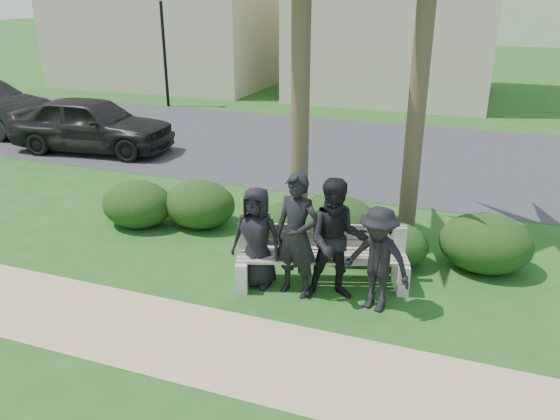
{
  "coord_description": "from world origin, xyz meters",
  "views": [
    {
      "loc": [
        2.75,
        -6.98,
        4.17
      ],
      "look_at": [
        -0.18,
        1.0,
        0.81
      ],
      "focal_mm": 35.0,
      "sensor_mm": 36.0,
      "label": 1
    }
  ],
  "objects_px": {
    "man_a": "(257,237)",
    "man_d": "(377,259)",
    "park_bench": "(322,261)",
    "street_lamp": "(163,29)",
    "man_b": "(297,236)",
    "car_a": "(92,124)",
    "man_c": "(337,241)"
  },
  "relations": [
    {
      "from": "man_c",
      "to": "car_a",
      "type": "distance_m",
      "value": 10.13
    },
    {
      "from": "man_a",
      "to": "man_d",
      "type": "bearing_deg",
      "value": -2.97
    },
    {
      "from": "park_bench",
      "to": "man_c",
      "type": "height_order",
      "value": "man_c"
    },
    {
      "from": "street_lamp",
      "to": "man_d",
      "type": "height_order",
      "value": "street_lamp"
    },
    {
      "from": "park_bench",
      "to": "man_b",
      "type": "bearing_deg",
      "value": -148.92
    },
    {
      "from": "park_bench",
      "to": "man_d",
      "type": "xyz_separation_m",
      "value": [
        0.88,
        -0.37,
        0.36
      ]
    },
    {
      "from": "street_lamp",
      "to": "man_d",
      "type": "bearing_deg",
      "value": -48.76
    },
    {
      "from": "park_bench",
      "to": "man_a",
      "type": "distance_m",
      "value": 1.06
    },
    {
      "from": "man_b",
      "to": "man_d",
      "type": "distance_m",
      "value": 1.2
    },
    {
      "from": "man_c",
      "to": "car_a",
      "type": "bearing_deg",
      "value": 128.75
    },
    {
      "from": "man_a",
      "to": "man_b",
      "type": "height_order",
      "value": "man_b"
    },
    {
      "from": "man_b",
      "to": "man_d",
      "type": "height_order",
      "value": "man_b"
    },
    {
      "from": "park_bench",
      "to": "man_d",
      "type": "distance_m",
      "value": 1.03
    },
    {
      "from": "street_lamp",
      "to": "man_b",
      "type": "bearing_deg",
      "value": -52.01
    },
    {
      "from": "man_a",
      "to": "man_b",
      "type": "xyz_separation_m",
      "value": [
        0.65,
        -0.05,
        0.15
      ]
    },
    {
      "from": "park_bench",
      "to": "man_d",
      "type": "bearing_deg",
      "value": -41.43
    },
    {
      "from": "park_bench",
      "to": "car_a",
      "type": "relative_size",
      "value": 0.6
    },
    {
      "from": "man_a",
      "to": "man_d",
      "type": "xyz_separation_m",
      "value": [
        1.83,
        -0.07,
        -0.01
      ]
    },
    {
      "from": "man_d",
      "to": "man_c",
      "type": "bearing_deg",
      "value": -172.7
    },
    {
      "from": "man_a",
      "to": "man_b",
      "type": "relative_size",
      "value": 0.84
    },
    {
      "from": "man_b",
      "to": "street_lamp",
      "type": "bearing_deg",
      "value": 138.57
    },
    {
      "from": "man_d",
      "to": "park_bench",
      "type": "bearing_deg",
      "value": 173.53
    },
    {
      "from": "street_lamp",
      "to": "man_c",
      "type": "bearing_deg",
      "value": -50.2
    },
    {
      "from": "park_bench",
      "to": "man_b",
      "type": "height_order",
      "value": "man_b"
    },
    {
      "from": "man_d",
      "to": "car_a",
      "type": "height_order",
      "value": "car_a"
    },
    {
      "from": "park_bench",
      "to": "car_a",
      "type": "bearing_deg",
      "value": 129.21
    },
    {
      "from": "street_lamp",
      "to": "park_bench",
      "type": "xyz_separation_m",
      "value": [
        9.8,
        -11.81,
        -2.54
      ]
    },
    {
      "from": "park_bench",
      "to": "man_c",
      "type": "distance_m",
      "value": 0.64
    },
    {
      "from": "street_lamp",
      "to": "man_a",
      "type": "bearing_deg",
      "value": -53.84
    },
    {
      "from": "street_lamp",
      "to": "man_b",
      "type": "distance_m",
      "value": 15.57
    },
    {
      "from": "street_lamp",
      "to": "car_a",
      "type": "distance_m",
      "value": 7.12
    },
    {
      "from": "man_c",
      "to": "car_a",
      "type": "height_order",
      "value": "man_c"
    }
  ]
}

